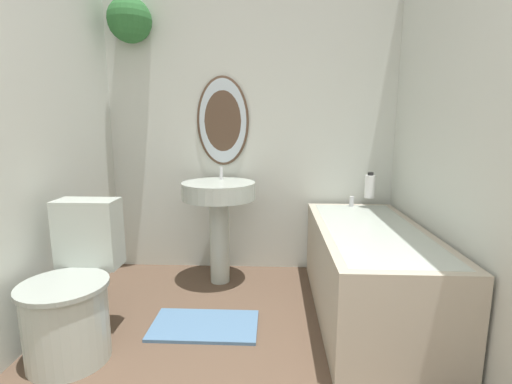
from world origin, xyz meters
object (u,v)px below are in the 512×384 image
toilet (73,297)px  bathtub (370,270)px  shampoo_bottle (370,186)px  pedestal_sink (219,205)px

toilet → bathtub: toilet is taller
toilet → shampoo_bottle: 2.14m
pedestal_sink → bathtub: pedestal_sink is taller
pedestal_sink → bathtub: bearing=-24.2°
shampoo_bottle → toilet: bearing=-149.3°
toilet → shampoo_bottle: bearing=30.7°
toilet → shampoo_bottle: shampoo_bottle is taller
toilet → shampoo_bottle: size_ratio=4.00×
pedestal_sink → shampoo_bottle: size_ratio=4.46×
pedestal_sink → shampoo_bottle: (1.15, 0.13, 0.13)m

